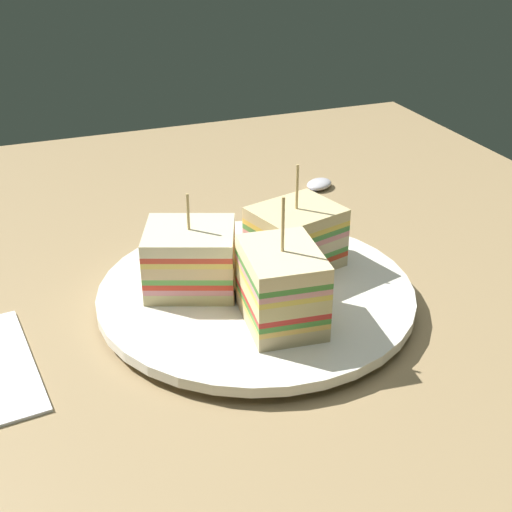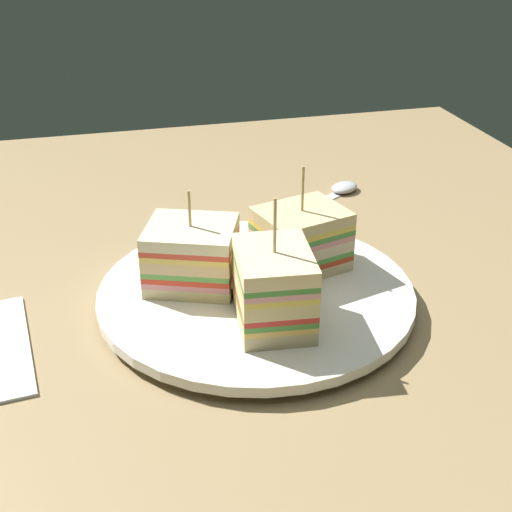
{
  "view_description": "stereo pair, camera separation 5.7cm",
  "coord_description": "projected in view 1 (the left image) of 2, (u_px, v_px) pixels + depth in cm",
  "views": [
    {
      "loc": [
        46.76,
        -17.93,
        31.27
      ],
      "look_at": [
        0.0,
        0.0,
        4.57
      ],
      "focal_mm": 49.2,
      "sensor_mm": 36.0,
      "label": 1
    },
    {
      "loc": [
        48.49,
        -12.53,
        31.27
      ],
      "look_at": [
        0.0,
        0.0,
        4.57
      ],
      "focal_mm": 49.2,
      "sensor_mm": 36.0,
      "label": 2
    }
  ],
  "objects": [
    {
      "name": "ground_plane",
      "position": [
        256.0,
        313.0,
        0.59
      ],
      "size": [
        99.33,
        85.67,
        1.8
      ],
      "primitive_type": "cube",
      "color": "#987D56"
    },
    {
      "name": "plate",
      "position": [
        256.0,
        294.0,
        0.58
      ],
      "size": [
        26.22,
        26.22,
        1.57
      ],
      "color": "white",
      "rests_on": "ground_plane"
    },
    {
      "name": "sandwich_wedge_0",
      "position": [
        295.0,
        237.0,
        0.61
      ],
      "size": [
        7.49,
        8.48,
        9.31
      ],
      "rotation": [
        0.0,
        0.0,
        4.98
      ],
      "color": "beige",
      "rests_on": "plate"
    },
    {
      "name": "sandwich_wedge_1",
      "position": [
        191.0,
        259.0,
        0.57
      ],
      "size": [
        8.41,
        8.96,
        8.36
      ],
      "rotation": [
        0.0,
        0.0,
        7.49
      ],
      "color": "#D4C186",
      "rests_on": "plate"
    },
    {
      "name": "sandwich_wedge_2",
      "position": [
        285.0,
        286.0,
        0.52
      ],
      "size": [
        7.76,
        6.15,
        10.33
      ],
      "rotation": [
        0.0,
        0.0,
        9.32
      ],
      "color": "#D2B885",
      "rests_on": "plate"
    },
    {
      "name": "chip_pile",
      "position": [
        253.0,
        273.0,
        0.58
      ],
      "size": [
        6.3,
        6.38,
        2.62
      ],
      "color": "#F0CA77",
      "rests_on": "plate"
    },
    {
      "name": "salad_garnish",
      "position": [
        166.0,
        259.0,
        0.61
      ],
      "size": [
        5.79,
        5.39,
        1.17
      ],
      "color": "#4B9E3E",
      "rests_on": "plate"
    },
    {
      "name": "spoon",
      "position": [
        309.0,
        190.0,
        0.8
      ],
      "size": [
        9.53,
        13.62,
        1.0
      ],
      "rotation": [
        0.0,
        0.0,
        2.13
      ],
      "color": "silver",
      "rests_on": "ground_plane"
    }
  ]
}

